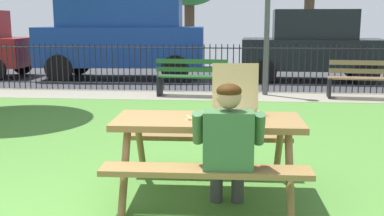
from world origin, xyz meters
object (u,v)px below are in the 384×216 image
(picnic_table_foreground, at_px, (208,136))
(parked_car_left, at_px, (122,34))
(park_bench_center, at_px, (192,78))
(adult_at_table, at_px, (228,144))
(parked_car_center, at_px, (313,45))
(pizza_box_open, at_px, (236,105))
(pizza_slice_on_table, at_px, (196,118))
(park_bench_right, at_px, (366,80))

(picnic_table_foreground, xyz_separation_m, parked_car_left, (-2.98, 9.02, 0.71))
(park_bench_center, bearing_deg, adult_at_table, -82.33)
(park_bench_center, distance_m, parked_car_center, 4.40)
(adult_at_table, height_order, parked_car_left, parked_car_left)
(pizza_box_open, relative_size, pizza_slice_on_table, 2.18)
(pizza_box_open, distance_m, parked_car_center, 9.20)
(parked_car_center, bearing_deg, park_bench_center, -135.71)
(pizza_slice_on_table, bearing_deg, parked_car_center, 74.13)
(park_bench_right, bearing_deg, parked_car_center, 102.34)
(pizza_slice_on_table, relative_size, park_bench_right, 0.15)
(park_bench_right, distance_m, parked_car_left, 6.87)
(pizza_slice_on_table, xyz_separation_m, parked_car_left, (-2.86, 9.03, 0.53))
(picnic_table_foreground, height_order, parked_car_left, parked_car_left)
(picnic_table_foreground, height_order, park_bench_right, park_bench_right)
(pizza_slice_on_table, xyz_separation_m, park_bench_center, (-0.55, 5.98, -0.36))
(pizza_box_open, bearing_deg, park_bench_right, 64.20)
(picnic_table_foreground, bearing_deg, parked_car_left, 108.27)
(adult_at_table, xyz_separation_m, parked_car_left, (-3.18, 9.52, 0.65))
(pizza_slice_on_table, relative_size, parked_car_center, 0.06)
(park_bench_right, bearing_deg, park_bench_center, -180.00)
(adult_at_table, distance_m, parked_car_left, 10.05)
(pizza_slice_on_table, height_order, adult_at_table, adult_at_table)
(parked_car_left, bearing_deg, adult_at_table, -71.53)
(pizza_box_open, distance_m, park_bench_right, 6.56)
(pizza_slice_on_table, relative_size, adult_at_table, 0.20)
(pizza_slice_on_table, height_order, park_bench_center, park_bench_center)
(picnic_table_foreground, xyz_separation_m, park_bench_center, (-0.67, 5.97, -0.18))
(pizza_box_open, xyz_separation_m, park_bench_right, (2.85, 5.89, -0.47))
(pizza_slice_on_table, bearing_deg, pizza_box_open, 13.46)
(pizza_box_open, height_order, parked_car_left, parked_car_left)
(pizza_box_open, xyz_separation_m, adult_at_table, (-0.07, -0.58, -0.23))
(park_bench_center, height_order, park_bench_right, same)
(adult_at_table, xyz_separation_m, park_bench_center, (-0.87, 6.47, -0.24))
(park_bench_center, bearing_deg, park_bench_right, 0.00)
(park_bench_center, bearing_deg, parked_car_left, 127.14)
(picnic_table_foreground, xyz_separation_m, adult_at_table, (0.20, -0.50, 0.06))
(parked_car_left, bearing_deg, picnic_table_foreground, -71.73)
(picnic_table_foreground, relative_size, parked_car_left, 0.38)
(adult_at_table, distance_m, park_bench_center, 6.53)
(picnic_table_foreground, xyz_separation_m, park_bench_right, (3.12, 5.97, -0.18))
(adult_at_table, bearing_deg, park_bench_right, 65.74)
(pizza_slice_on_table, relative_size, park_bench_center, 0.15)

